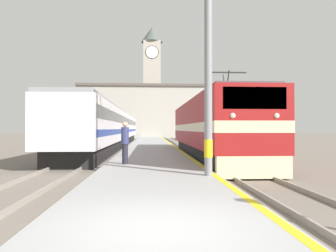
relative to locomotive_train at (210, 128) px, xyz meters
The scene contains 10 objects.
ground_plane 15.48m from the locomotive_train, 103.47° to the left, with size 200.00×200.00×0.00m, color #70665B.
platform 10.70m from the locomotive_train, 109.79° to the left, with size 4.30×140.00×0.33m.
rail_track_near 10.11m from the locomotive_train, 90.00° to the left, with size 2.83×140.00×0.16m.
rail_track_far 12.62m from the locomotive_train, 127.25° to the left, with size 2.83×140.00×0.16m.
locomotive_train is the anchor object (origin of this frame).
passenger_train 16.69m from the locomotive_train, 116.92° to the left, with size 2.92×42.00×3.65m.
catenary_mast 10.00m from the locomotive_train, 100.47° to the right, with size 2.10×0.28×8.81m.
person_on_platform 7.54m from the locomotive_train, 130.00° to the right, with size 0.34×0.34×1.86m.
clock_tower 64.20m from the locomotive_train, 92.87° to the left, with size 5.41×5.41×27.76m.
station_building 49.59m from the locomotive_train, 96.05° to the left, with size 26.16×9.76×10.85m.
Camera 1 is at (-0.18, -5.19, 1.88)m, focal length 35.00 mm.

